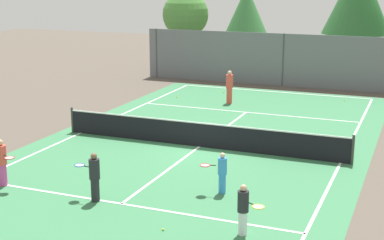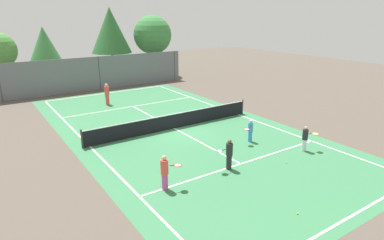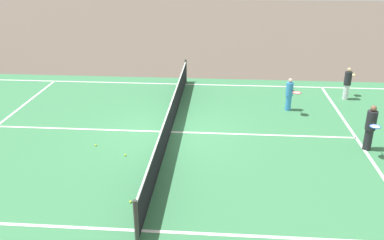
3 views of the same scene
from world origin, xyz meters
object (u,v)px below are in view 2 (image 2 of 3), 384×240
(player_0, at_px, (107,94))
(tennis_ball_4, at_px, (286,163))
(tennis_ball_2, at_px, (141,122))
(tennis_ball_3, at_px, (67,109))
(tennis_ball_5, at_px, (297,213))
(player_2, at_px, (229,154))
(tennis_ball_0, at_px, (153,89))
(tennis_ball_1, at_px, (106,140))
(tennis_ball_6, at_px, (139,128))
(player_1, at_px, (305,138))
(player_3, at_px, (250,130))
(player_4, at_px, (165,172))
(tennis_ball_7, at_px, (84,100))

(player_0, height_order, tennis_ball_4, player_0)
(player_0, bearing_deg, tennis_ball_2, -88.30)
(tennis_ball_3, xyz_separation_m, tennis_ball_4, (6.56, -16.04, 0.00))
(player_0, relative_size, tennis_ball_3, 26.52)
(tennis_ball_2, distance_m, tennis_ball_5, 13.12)
(player_2, distance_m, tennis_ball_0, 18.14)
(tennis_ball_4, bearing_deg, player_2, 157.68)
(player_2, bearing_deg, tennis_ball_1, 117.01)
(tennis_ball_2, bearing_deg, tennis_ball_6, -118.57)
(tennis_ball_0, bearing_deg, tennis_ball_1, -129.26)
(player_1, height_order, tennis_ball_6, player_1)
(player_3, relative_size, tennis_ball_6, 20.02)
(tennis_ball_1, xyz_separation_m, tennis_ball_3, (-0.23, 7.94, 0.00))
(player_4, relative_size, tennis_ball_2, 23.41)
(tennis_ball_5, bearing_deg, tennis_ball_4, 45.86)
(tennis_ball_0, xyz_separation_m, tennis_ball_7, (-6.80, -0.31, 0.00))
(tennis_ball_3, height_order, tennis_ball_4, same)
(player_1, xyz_separation_m, tennis_ball_7, (-6.64, 17.70, -0.69))
(player_0, height_order, player_3, player_0)
(player_4, distance_m, tennis_ball_0, 19.35)
(tennis_ball_3, xyz_separation_m, tennis_ball_7, (1.98, 2.22, 0.00))
(tennis_ball_2, height_order, tennis_ball_7, same)
(tennis_ball_0, height_order, tennis_ball_1, same)
(tennis_ball_4, bearing_deg, tennis_ball_0, 83.17)
(player_4, height_order, tennis_ball_6, player_4)
(player_0, distance_m, player_2, 14.59)
(tennis_ball_1, bearing_deg, tennis_ball_3, 91.67)
(tennis_ball_7, bearing_deg, tennis_ball_2, -80.70)
(player_3, distance_m, tennis_ball_4, 3.30)
(tennis_ball_0, relative_size, tennis_ball_1, 1.00)
(tennis_ball_6, relative_size, tennis_ball_7, 1.00)
(tennis_ball_3, height_order, tennis_ball_6, same)
(tennis_ball_3, bearing_deg, tennis_ball_0, 16.06)
(tennis_ball_1, distance_m, tennis_ball_3, 7.94)
(player_1, relative_size, tennis_ball_2, 21.13)
(player_2, bearing_deg, tennis_ball_5, -93.98)
(player_2, distance_m, tennis_ball_5, 4.40)
(tennis_ball_2, xyz_separation_m, tennis_ball_7, (-1.36, 8.32, 0.00))
(player_0, distance_m, tennis_ball_5, 18.93)
(tennis_ball_4, xyz_separation_m, tennis_ball_7, (-4.58, 18.26, 0.00))
(tennis_ball_2, xyz_separation_m, tennis_ball_6, (-0.61, -1.13, 0.00))
(player_3, xyz_separation_m, tennis_ball_2, (-3.75, 6.74, -0.65))
(player_0, bearing_deg, tennis_ball_1, -111.11)
(player_1, relative_size, tennis_ball_4, 21.13)
(tennis_ball_0, relative_size, tennis_ball_3, 1.00)
(player_4, distance_m, tennis_ball_6, 8.03)
(player_4, relative_size, tennis_ball_7, 23.41)
(player_4, bearing_deg, player_1, -4.32)
(player_0, xyz_separation_m, tennis_ball_3, (-3.18, 0.31, -0.86))
(player_4, distance_m, tennis_ball_2, 9.29)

